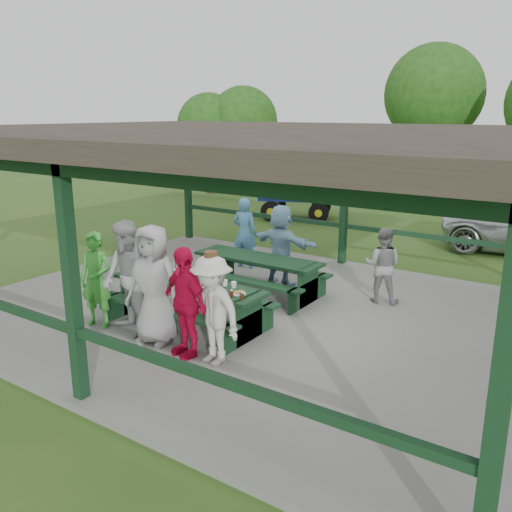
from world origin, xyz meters
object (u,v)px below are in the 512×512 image
Objects in this scene: picnic_table_near at (188,297)px; contestant_green at (96,280)px; contestant_grey_mid at (154,285)px; spectator_lblue at (281,245)px; picnic_table_far at (258,270)px; spectator_grey at (382,265)px; spectator_blue at (245,233)px; contestant_white_fedora at (212,310)px; contestant_red at (185,302)px; farm_trailer at (297,201)px; contestant_grey_left at (128,279)px.

contestant_green is (-1.22, -0.89, 0.33)m from picnic_table_near.
contestant_grey_mid is 1.11× the size of spectator_lblue.
contestant_green is at bearing -113.99° from picnic_table_far.
spectator_grey reaches higher than picnic_table_near.
contestant_white_fedora is at bearing 110.39° from spectator_blue.
picnic_table_near is 1.23m from contestant_red.
contestant_red is 0.49× the size of farm_trailer.
spectator_blue reaches higher than contestant_green.
spectator_lblue is 2.15m from spectator_grey.
spectator_grey is (3.48, 3.81, -0.09)m from contestant_green.
contestant_grey_left reaches higher than contestant_green.
contestant_grey_mid reaches higher than contestant_green.
spectator_blue is at bearing -94.26° from farm_trailer.
spectator_lblue is at bearing 85.83° from picnic_table_far.
picnic_table_far is 2.39m from spectator_grey.
spectator_blue is (-1.36, 0.62, -0.03)m from spectator_lblue.
contestant_grey_left is 1.12× the size of contestant_white_fedora.
contestant_red reaches higher than contestant_white_fedora.
spectator_lblue is at bearing -86.28° from farm_trailer.
picnic_table_near is 1.71× the size of contestant_white_fedora.
picnic_table_far is at bearing 10.57° from spectator_grey.
spectator_lblue is (-1.12, 3.68, 0.04)m from contestant_white_fedora.
spectator_lblue is (0.06, 0.77, 0.37)m from picnic_table_far.
spectator_grey is at bearing 84.82° from contestant_white_fedora.
farm_trailer is at bearing -61.81° from spectator_grey.
picnic_table_far is 1.57× the size of contestant_red.
contestant_red is at bearing -50.77° from picnic_table_near.
contestant_green is at bearing -101.84° from farm_trailer.
spectator_lblue is 7.74m from farm_trailer.
contestant_red reaches higher than picnic_table_near.
contestant_grey_left is 0.99× the size of contestant_grey_mid.
contestant_white_fedora reaches higher than contestant_green.
contestant_grey_mid is 1.15× the size of spectator_blue.
spectator_lblue is (0.08, 3.60, -0.10)m from contestant_grey_mid.
contestant_grey_mid is at bearing -171.73° from contestant_red.
contestant_red reaches higher than spectator_grey.
contestant_green is 1.12× the size of spectator_grey.
spectator_lblue is 1.17× the size of spectator_grey.
contestant_green is at bearing -170.58° from contestant_white_fedora.
contestant_grey_mid is 4.41m from spectator_blue.
spectator_lblue is at bearing -8.24° from spectator_grey.
contestant_grey_mid is 1.21m from contestant_white_fedora.
spectator_lblue reaches higher than contestant_green.
picnic_table_far is at bearing 88.16° from picnic_table_near.
picnic_table_near is 2.80m from spectator_lblue.
spectator_lblue is at bearing 87.51° from picnic_table_near.
farm_trailer is (-4.70, 10.53, -0.31)m from contestant_white_fedora.
contestant_grey_mid is at bearing 47.15° from spectator_grey.
contestant_grey_left is at bearing -9.55° from contestant_green.
spectator_grey is at bearing 162.76° from spectator_blue.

